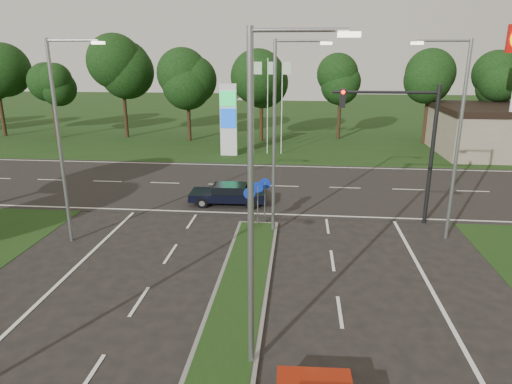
{
  "coord_description": "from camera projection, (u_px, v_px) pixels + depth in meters",
  "views": [
    {
      "loc": [
        1.98,
        -4.79,
        8.42
      ],
      "look_at": [
        0.02,
        15.42,
        2.2
      ],
      "focal_mm": 32.0,
      "sensor_mm": 36.0,
      "label": 1
    }
  ],
  "objects": [
    {
      "name": "verge_far",
      "position": [
        285.0,
        120.0,
        59.55
      ],
      "size": [
        160.0,
        50.0,
        0.02
      ],
      "primitive_type": "cube",
      "color": "#193411",
      "rests_on": "ground"
    },
    {
      "name": "cross_road",
      "position": [
        268.0,
        186.0,
        30.05
      ],
      "size": [
        160.0,
        12.0,
        0.02
      ],
      "primitive_type": "cube",
      "color": "black",
      "rests_on": "ground"
    },
    {
      "name": "streetlight_median_near",
      "position": [
        259.0,
        193.0,
        11.34
      ],
      "size": [
        2.53,
        0.22,
        9.0
      ],
      "color": "gray",
      "rests_on": "ground"
    },
    {
      "name": "streetlight_median_far",
      "position": [
        279.0,
        129.0,
        20.85
      ],
      "size": [
        2.53,
        0.22,
        9.0
      ],
      "color": "gray",
      "rests_on": "ground"
    },
    {
      "name": "streetlight_left_far",
      "position": [
        63.0,
        133.0,
        19.81
      ],
      "size": [
        2.53,
        0.22,
        9.0
      ],
      "color": "gray",
      "rests_on": "ground"
    },
    {
      "name": "streetlight_right_far",
      "position": [
        455.0,
        132.0,
        20.13
      ],
      "size": [
        2.53,
        0.22,
        9.0
      ],
      "rotation": [
        0.0,
        0.0,
        3.14
      ],
      "color": "gray",
      "rests_on": "ground"
    },
    {
      "name": "traffic_signal",
      "position": [
        407.0,
        133.0,
        22.31
      ],
      "size": [
        5.1,
        0.42,
        7.0
      ],
      "color": "black",
      "rests_on": "ground"
    },
    {
      "name": "median_signs",
      "position": [
        258.0,
        196.0,
        22.31
      ],
      "size": [
        1.16,
        1.76,
        2.38
      ],
      "color": "gray",
      "rests_on": "ground"
    },
    {
      "name": "gas_pylon",
      "position": [
        231.0,
        118.0,
        38.07
      ],
      "size": [
        5.8,
        1.26,
        8.0
      ],
      "color": "silver",
      "rests_on": "ground"
    },
    {
      "name": "treeline_far",
      "position": [
        282.0,
        70.0,
        43.2
      ],
      "size": [
        6.0,
        6.0,
        9.9
      ],
      "color": "black",
      "rests_on": "ground"
    },
    {
      "name": "navy_sedan",
      "position": [
        229.0,
        194.0,
        26.24
      ],
      "size": [
        4.36,
        1.89,
        1.19
      ],
      "rotation": [
        0.0,
        0.0,
        1.6
      ],
      "color": "black",
      "rests_on": "ground"
    }
  ]
}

